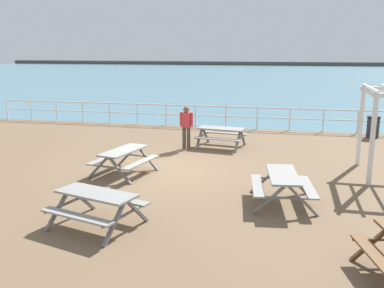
{
  "coord_description": "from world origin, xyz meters",
  "views": [
    {
      "loc": [
        3.74,
        -12.64,
        3.78
      ],
      "look_at": [
        0.76,
        0.33,
        0.8
      ],
      "focal_mm": 39.53,
      "sensor_mm": 36.0,
      "label": 1
    }
  ],
  "objects_px": {
    "picnic_table_near_right": "(283,181)",
    "visitor": "(186,125)",
    "picnic_table_far_left": "(221,133)",
    "picnic_table_seaward": "(97,201)",
    "litter_bin": "(373,127)",
    "picnic_table_near_left": "(124,156)"
  },
  "relations": [
    {
      "from": "picnic_table_near_left",
      "to": "visitor",
      "type": "distance_m",
      "value": 3.93
    },
    {
      "from": "picnic_table_near_left",
      "to": "picnic_table_near_right",
      "type": "bearing_deg",
      "value": -95.53
    },
    {
      "from": "picnic_table_near_left",
      "to": "picnic_table_far_left",
      "type": "relative_size",
      "value": 1.04
    },
    {
      "from": "picnic_table_near_right",
      "to": "picnic_table_seaward",
      "type": "relative_size",
      "value": 0.92
    },
    {
      "from": "picnic_table_far_left",
      "to": "picnic_table_seaward",
      "type": "xyz_separation_m",
      "value": [
        -1.42,
        -8.21,
        0.0
      ]
    },
    {
      "from": "picnic_table_near_right",
      "to": "picnic_table_far_left",
      "type": "bearing_deg",
      "value": 15.62
    },
    {
      "from": "picnic_table_near_left",
      "to": "visitor",
      "type": "xyz_separation_m",
      "value": [
        1.07,
        3.77,
        0.36
      ]
    },
    {
      "from": "visitor",
      "to": "litter_bin",
      "type": "relative_size",
      "value": 1.75
    },
    {
      "from": "picnic_table_seaward",
      "to": "litter_bin",
      "type": "xyz_separation_m",
      "value": [
        7.61,
        11.56,
        -0.1
      ]
    },
    {
      "from": "picnic_table_near_left",
      "to": "picnic_table_near_right",
      "type": "xyz_separation_m",
      "value": [
        4.83,
        -1.52,
        0.0
      ]
    },
    {
      "from": "picnic_table_near_right",
      "to": "litter_bin",
      "type": "distance_m",
      "value": 9.94
    },
    {
      "from": "picnic_table_far_left",
      "to": "picnic_table_seaward",
      "type": "relative_size",
      "value": 0.93
    },
    {
      "from": "picnic_table_near_left",
      "to": "picnic_table_seaward",
      "type": "distance_m",
      "value": 3.96
    },
    {
      "from": "picnic_table_seaward",
      "to": "visitor",
      "type": "bearing_deg",
      "value": 104.67
    },
    {
      "from": "picnic_table_seaward",
      "to": "visitor",
      "type": "xyz_separation_m",
      "value": [
        0.15,
        7.62,
        0.36
      ]
    },
    {
      "from": "picnic_table_near_right",
      "to": "visitor",
      "type": "height_order",
      "value": "visitor"
    },
    {
      "from": "picnic_table_seaward",
      "to": "litter_bin",
      "type": "bearing_deg",
      "value": 72.4
    },
    {
      "from": "picnic_table_near_left",
      "to": "picnic_table_seaward",
      "type": "bearing_deg",
      "value": -154.53
    },
    {
      "from": "picnic_table_near_left",
      "to": "picnic_table_far_left",
      "type": "height_order",
      "value": "same"
    },
    {
      "from": "picnic_table_seaward",
      "to": "litter_bin",
      "type": "height_order",
      "value": "litter_bin"
    },
    {
      "from": "picnic_table_near_right",
      "to": "visitor",
      "type": "distance_m",
      "value": 6.49
    },
    {
      "from": "litter_bin",
      "to": "visitor",
      "type": "bearing_deg",
      "value": -152.2
    }
  ]
}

